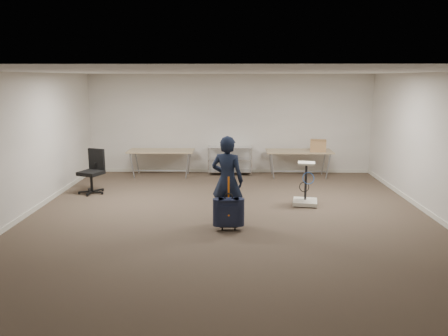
{
  "coord_description": "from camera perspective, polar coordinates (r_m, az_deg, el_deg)",
  "views": [
    {
      "loc": [
        0.06,
        -7.89,
        2.7
      ],
      "look_at": [
        -0.09,
        0.3,
        0.99
      ],
      "focal_mm": 35.0,
      "sensor_mm": 36.0,
      "label": 1
    }
  ],
  "objects": [
    {
      "name": "person",
      "position": [
        8.07,
        0.43,
        -1.62
      ],
      "size": [
        0.7,
        0.56,
        1.66
      ],
      "primitive_type": "imported",
      "rotation": [
        0.0,
        0.0,
        2.83
      ],
      "color": "black",
      "rests_on": "ground"
    },
    {
      "name": "equipment_cart",
      "position": [
        9.56,
        10.58,
        -3.32
      ],
      "size": [
        0.59,
        0.59,
        0.93
      ],
      "color": "silver",
      "rests_on": "ground"
    },
    {
      "name": "office_chair",
      "position": [
        10.81,
        -16.78,
        -1.5
      ],
      "size": [
        0.63,
        0.64,
        1.04
      ],
      "color": "black",
      "rests_on": "ground"
    },
    {
      "name": "wire_shelf",
      "position": [
        12.3,
        0.78,
        1.17
      ],
      "size": [
        1.22,
        0.47,
        0.8
      ],
      "color": "silver",
      "rests_on": "ground"
    },
    {
      "name": "folding_table_right",
      "position": [
        12.15,
        9.77,
        2.01
      ],
      "size": [
        1.8,
        0.75,
        0.73
      ],
      "color": "tan",
      "rests_on": "ground"
    },
    {
      "name": "room_shell",
      "position": [
        9.64,
        0.67,
        -4.19
      ],
      "size": [
        8.0,
        9.0,
        9.0
      ],
      "color": "beige",
      "rests_on": "ground"
    },
    {
      "name": "suitcase",
      "position": [
        7.83,
        0.61,
        -5.82
      ],
      "size": [
        0.37,
        0.22,
        0.99
      ],
      "color": "black",
      "rests_on": "ground"
    },
    {
      "name": "folding_table_left",
      "position": [
        12.17,
        -8.21,
        2.07
      ],
      "size": [
        1.8,
        0.75,
        0.73
      ],
      "color": "tan",
      "rests_on": "ground"
    },
    {
      "name": "ground",
      "position": [
        8.34,
        0.6,
        -7.13
      ],
      "size": [
        9.0,
        9.0,
        0.0
      ],
      "primitive_type": "plane",
      "color": "#433829",
      "rests_on": "ground"
    },
    {
      "name": "cardboard_box",
      "position": [
        12.11,
        12.19,
        2.89
      ],
      "size": [
        0.47,
        0.38,
        0.32
      ],
      "primitive_type": "cube",
      "rotation": [
        0.0,
        0.0,
        -0.16
      ],
      "color": "#896040",
      "rests_on": "folding_table_right"
    }
  ]
}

